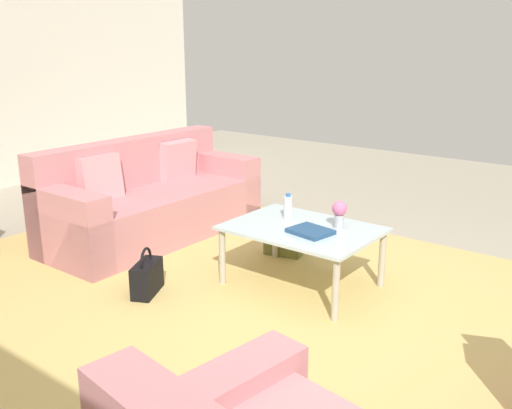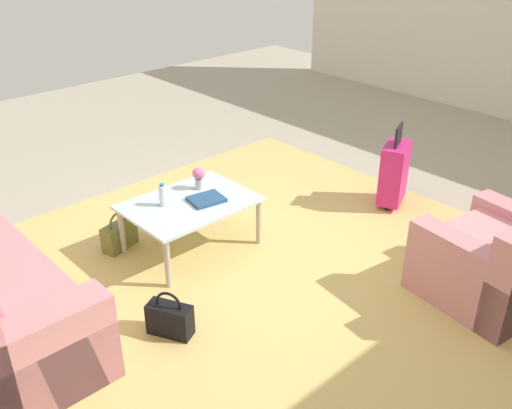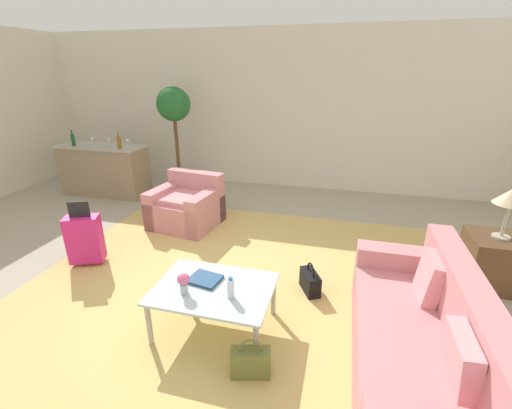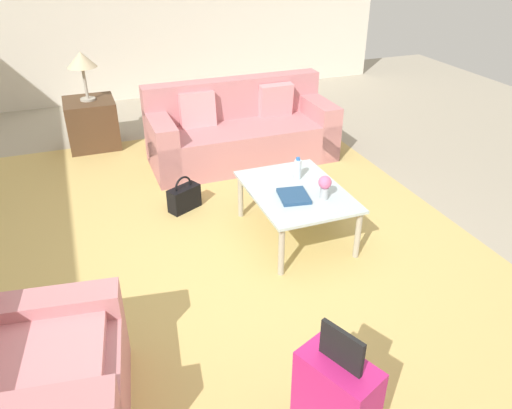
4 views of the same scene
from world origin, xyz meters
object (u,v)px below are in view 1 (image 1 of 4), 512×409
Objects in this scene: coffee_table_book at (310,231)px; coffee_table at (302,234)px; handbag_black at (147,277)px; handbag_olive at (284,241)px; flower_vase at (339,212)px; couch at (149,203)px; water_bottle at (288,207)px.

coffee_table is at bearing -24.19° from coffee_table_book.
handbag_black and handbag_olive have the same top height.
coffee_table is at bearing 137.10° from handbag_olive.
coffee_table_book is 1.39× the size of flower_vase.
coffee_table_book is 0.27m from flower_vase.
coffee_table is 3.02× the size of handbag_olive.
flower_vase is at bearing -178.58° from couch.
flower_vase is at bearing -136.74° from handbag_black.
coffee_table_book is (-1.91, 0.18, 0.16)m from couch.
flower_vase reaches higher than coffee_table.
flower_vase is 1.48m from handbag_black.
handbag_black is at bearing 74.87° from handbag_olive.
water_bottle is 0.57× the size of handbag_black.
flower_vase reaches higher than water_bottle.
coffee_table is 5.29× the size of water_bottle.
flower_vase is at bearing -104.00° from coffee_table_book.
handbag_olive is (0.69, -0.29, -0.46)m from flower_vase.
water_bottle is at bearing -19.86° from coffee_table_book.
water_bottle is (-1.59, -0.00, 0.24)m from couch.
couch is at bearing 0.00° from water_bottle.
coffee_table_book is at bearing -141.53° from handbag_black.
couch is 5.93× the size of handbag_olive.
coffee_table is 5.27× the size of flower_vase.
handbag_black is at bearing 56.47° from water_bottle.
flower_vase is (-0.22, -0.15, 0.18)m from coffee_table.
couch is at bearing -42.99° from handbag_black.
couch is at bearing -3.20° from coffee_table.
couch is 10.35× the size of flower_vase.
water_bottle is at bearing -123.53° from handbag_black.
water_bottle is 1.00× the size of flower_vase.
couch is 1.93m from coffee_table_book.
handbag_olive is (-0.34, -1.25, 0.00)m from handbag_black.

